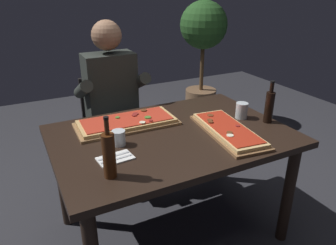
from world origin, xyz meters
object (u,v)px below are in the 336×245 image
pizza_rectangular_front (127,122)px  seated_diner (113,99)px  oil_bottle_amber (109,155)px  tumbler_far_side (242,111)px  potted_plant_corner (203,47)px  tumbler_near_camera (119,139)px  pizza_rectangular_left (228,130)px  dining_table (172,147)px  diner_chair (111,124)px  wine_bottle_dark (269,106)px

pizza_rectangular_front → seated_diner: 0.51m
oil_bottle_amber → tumbler_far_side: size_ratio=2.87×
oil_bottle_amber → potted_plant_corner: (1.70, 1.86, 0.03)m
tumbler_near_camera → tumbler_far_side: (0.85, 0.00, 0.01)m
tumbler_near_camera → tumbler_far_side: size_ratio=0.82×
pizza_rectangular_front → pizza_rectangular_left: same height
dining_table → tumbler_far_side: tumbler_far_side is taller
dining_table → seated_diner: size_ratio=1.05×
tumbler_far_side → potted_plant_corner: size_ratio=0.07×
pizza_rectangular_front → potted_plant_corner: size_ratio=0.46×
dining_table → pizza_rectangular_left: 0.36m
diner_chair → seated_diner: 0.28m
tumbler_far_side → seated_diner: bearing=131.5°
dining_table → tumbler_near_camera: bearing=-179.4°
pizza_rectangular_front → seated_diner: (0.07, 0.50, -0.02)m
pizza_rectangular_front → potted_plant_corner: bearing=43.4°
pizza_rectangular_left → oil_bottle_amber: size_ratio=2.02×
diner_chair → seated_diner: size_ratio=0.65×
pizza_rectangular_left → tumbler_far_side: tumbler_far_side is taller
potted_plant_corner → wine_bottle_dark: bearing=-109.1°
oil_bottle_amber → tumbler_far_side: (0.99, 0.28, -0.07)m
dining_table → pizza_rectangular_front: (-0.20, 0.23, 0.12)m
wine_bottle_dark → diner_chair: size_ratio=0.32×
wine_bottle_dark → oil_bottle_amber: size_ratio=0.91×
dining_table → tumbler_far_side: bearing=-0.2°
pizza_rectangular_front → seated_diner: seated_diner is taller
wine_bottle_dark → tumbler_far_side: bearing=129.8°
tumbler_far_side → potted_plant_corner: (0.70, 1.58, 0.10)m
pizza_rectangular_left → diner_chair: 1.13m
tumbler_far_side → diner_chair: 1.12m
seated_diner → diner_chair: bearing=90.0°
diner_chair → pizza_rectangular_left: bearing=-66.9°
diner_chair → potted_plant_corner: size_ratio=0.62×
wine_bottle_dark → tumbler_near_camera: size_ratio=3.22×
dining_table → diner_chair: bearing=98.6°
oil_bottle_amber → potted_plant_corner: size_ratio=0.22×
pizza_rectangular_front → pizza_rectangular_left: bearing=-37.7°
pizza_rectangular_front → tumbler_near_camera: 0.27m
tumbler_far_side → pizza_rectangular_left: bearing=-145.9°
oil_bottle_amber → tumbler_near_camera: (0.14, 0.28, -0.08)m
pizza_rectangular_left → diner_chair: (-0.43, 1.01, -0.27)m
pizza_rectangular_left → potted_plant_corner: size_ratio=0.43×
seated_diner → pizza_rectangular_left: bearing=-64.2°
diner_chair → oil_bottle_amber: bearing=-106.7°
tumbler_near_camera → seated_diner: 0.77m
tumbler_near_camera → pizza_rectangular_left: bearing=-13.3°
wine_bottle_dark → tumbler_near_camera: (-0.96, 0.13, -0.07)m
pizza_rectangular_front → tumbler_near_camera: (-0.13, -0.24, 0.02)m
dining_table → pizza_rectangular_front: size_ratio=2.17×
oil_bottle_amber → tumbler_near_camera: bearing=63.7°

